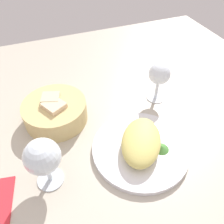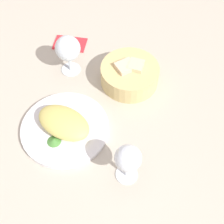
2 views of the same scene
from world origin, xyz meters
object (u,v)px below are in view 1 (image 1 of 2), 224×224
Objects in this scene: plate at (140,148)px; wine_glass_near at (159,76)px; bread_basket at (55,111)px; wine_glass_far at (43,158)px.

plate is 1.94× the size of wine_glass_near.
wine_glass_far is (-18.61, 5.12, 5.52)cm from bread_basket.
wine_glass_far is at bearing 164.61° from bread_basket.
plate is at bearing -89.31° from wine_glass_far.
plate is at bearing -135.93° from bread_basket.
wine_glass_near is at bearing -65.46° from wine_glass_far.
bread_basket is 20.08cm from wine_glass_far.
plate is 22.78cm from wine_glass_near.
bread_basket is 31.93cm from wine_glass_near.
bread_basket is at bearing 44.07° from plate.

